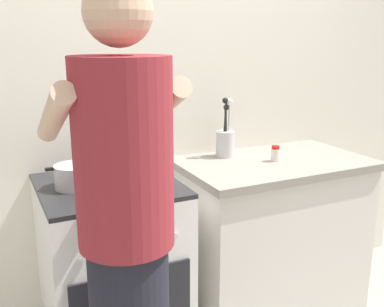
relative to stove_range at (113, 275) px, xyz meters
The scene contains 8 objects.
back_wall 1.03m from the stove_range, 32.64° to the left, with size 3.20×0.10×2.50m.
countertop 0.90m from the stove_range, ahead, with size 1.00×0.60×0.90m.
stove_range is the anchor object (origin of this frame).
pot 0.52m from the stove_range, behind, with size 0.24×0.18×0.10m.
mixing_bowl 0.52m from the stove_range, ahead, with size 0.26×0.26×0.10m.
utensil_crock 0.91m from the stove_range, 14.82° to the left, with size 0.10×0.10×0.32m.
spice_bottle 1.02m from the stove_range, ahead, with size 0.04×0.04×0.08m.
person 0.73m from the stove_range, 99.89° to the right, with size 0.41×0.50×1.70m.
Camera 1 is at (-0.83, -1.71, 1.53)m, focal length 41.80 mm.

